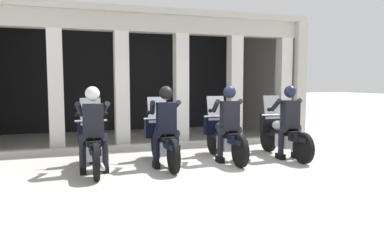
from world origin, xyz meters
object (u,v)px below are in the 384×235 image
object	(u,v)px
motorcycle_far_left	(93,144)
police_officer_far_left	(93,122)
motorcycle_center_left	(163,140)
motorcycle_center_right	(224,136)
police_officer_center_left	(166,120)
motorcycle_far_right	(282,134)
police_officer_center_right	(229,117)
police_officer_far_right	(289,116)

from	to	relation	value
motorcycle_far_left	police_officer_far_left	bearing A→B (deg)	-83.62
motorcycle_center_left	motorcycle_center_right	bearing A→B (deg)	7.87
police_officer_center_left	motorcycle_far_right	bearing A→B (deg)	9.97
police_officer_center_right	motorcycle_far_right	bearing A→B (deg)	2.79
motorcycle_far_left	motorcycle_far_right	distance (m)	4.10
motorcycle_center_left	motorcycle_far_right	bearing A→B (deg)	4.04
motorcycle_center_left	motorcycle_far_right	world-z (taller)	same
police_officer_center_right	motorcycle_far_right	world-z (taller)	police_officer_center_right
police_officer_center_right	police_officer_far_right	size ratio (longest dim) A/B	1.00
motorcycle_center_right	police_officer_center_right	distance (m)	0.52
police_officer_far_left	motorcycle_center_left	size ratio (longest dim) A/B	0.78
motorcycle_far_left	police_officer_far_left	distance (m)	0.52
police_officer_center_right	police_officer_far_right	world-z (taller)	same
motorcycle_center_right	police_officer_center_right	world-z (taller)	police_officer_center_right
motorcycle_center_left	motorcycle_center_right	world-z (taller)	same
police_officer_far_left	police_officer_center_right	distance (m)	2.73
police_officer_far_left	police_officer_center_left	bearing A→B (deg)	7.79
police_officer_center_left	motorcycle_center_right	size ratio (longest dim) A/B	0.78
motorcycle_center_left	motorcycle_center_right	xyz separation A→B (m)	(1.37, 0.07, 0.00)
police_officer_far_left	motorcycle_center_right	size ratio (longest dim) A/B	0.78
motorcycle_far_left	police_officer_far_left	xyz separation A→B (m)	(-0.00, -0.28, 0.44)
police_officer_far_left	police_officer_center_right	size ratio (longest dim) A/B	1.00
police_officer_center_left	police_officer_far_right	xyz separation A→B (m)	(2.73, -0.04, 0.00)
police_officer_far_left	police_officer_far_right	size ratio (longest dim) A/B	1.00
police_officer_center_left	motorcycle_center_right	world-z (taller)	police_officer_center_left
motorcycle_center_right	police_officer_center_right	bearing A→B (deg)	-94.72
motorcycle_center_right	police_officer_far_right	size ratio (longest dim) A/B	1.29
police_officer_center_right	motorcycle_far_right	xyz separation A→B (m)	(1.37, 0.17, -0.44)
police_officer_far_left	police_officer_center_right	bearing A→B (deg)	8.74
motorcycle_center_right	police_officer_center_right	size ratio (longest dim) A/B	1.29
police_officer_center_left	police_officer_far_left	bearing A→B (deg)	-174.03
police_officer_far_left	motorcycle_center_right	world-z (taller)	police_officer_far_left
police_officer_center_left	police_officer_far_right	world-z (taller)	same
motorcycle_far_left	motorcycle_center_left	xyz separation A→B (m)	(1.37, 0.03, 0.00)
police_officer_far_left	motorcycle_far_right	distance (m)	4.13
motorcycle_far_left	motorcycle_center_right	size ratio (longest dim) A/B	1.00
motorcycle_center_left	police_officer_far_right	size ratio (longest dim) A/B	1.29
police_officer_far_left	police_officer_center_left	size ratio (longest dim) A/B	1.00
motorcycle_far_left	motorcycle_center_left	bearing A→B (deg)	7.79
police_officer_center_left	police_officer_center_right	world-z (taller)	same
police_officer_far_right	police_officer_far_left	bearing A→B (deg)	179.59
motorcycle_center_right	motorcycle_far_right	distance (m)	1.37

